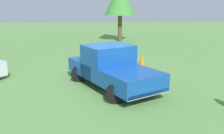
# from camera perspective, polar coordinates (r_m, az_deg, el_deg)

# --- Properties ---
(ground_plane) EXTENTS (80.00, 80.00, 0.00)m
(ground_plane) POSITION_cam_1_polar(r_m,az_deg,el_deg) (10.76, -1.87, -4.36)
(ground_plane) COLOR #5B8C47
(pickup_truck) EXTENTS (4.01, 5.09, 1.78)m
(pickup_truck) POSITION_cam_1_polar(r_m,az_deg,el_deg) (10.39, -0.37, 0.21)
(pickup_truck) COLOR black
(pickup_truck) RESTS_ON ground_plane
(traffic_cone) EXTENTS (0.32, 0.32, 0.55)m
(traffic_cone) POSITION_cam_1_polar(r_m,az_deg,el_deg) (14.56, 7.00, 1.61)
(traffic_cone) COLOR orange
(traffic_cone) RESTS_ON ground_plane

